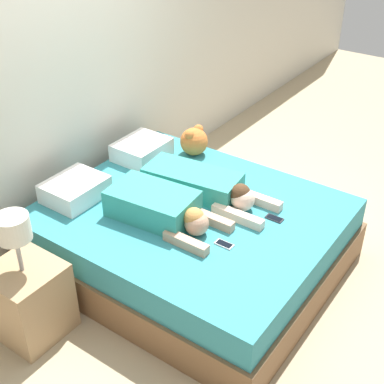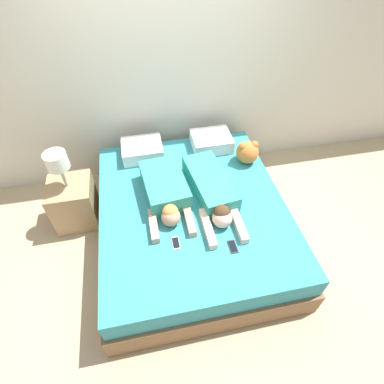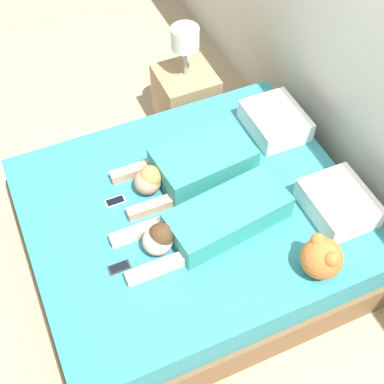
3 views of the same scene
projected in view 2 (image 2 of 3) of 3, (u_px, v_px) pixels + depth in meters
ground_plane at (192, 234)px, 3.34m from camera, size 12.00×12.00×0.00m
wall_back at (169, 72)px, 3.23m from camera, size 12.00×0.06×2.60m
bed at (192, 220)px, 3.15m from camera, size 1.86×2.16×0.53m
pillow_head_left at (142, 150)px, 3.40m from camera, size 0.45×0.38×0.16m
pillow_head_right at (211, 141)px, 3.52m from camera, size 0.45×0.38×0.16m
person_left at (166, 191)px, 2.92m from camera, size 0.45×0.93×0.21m
person_right at (212, 191)px, 2.94m from camera, size 0.43×1.12×0.21m
cell_phone_left at (176, 243)px, 2.62m from camera, size 0.06×0.13×0.01m
cell_phone_right at (233, 247)px, 2.59m from camera, size 0.06×0.13×0.01m
plush_toy at (247, 152)px, 3.29m from camera, size 0.25×0.25×0.26m
nightstand at (73, 200)px, 3.27m from camera, size 0.45×0.45×0.96m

